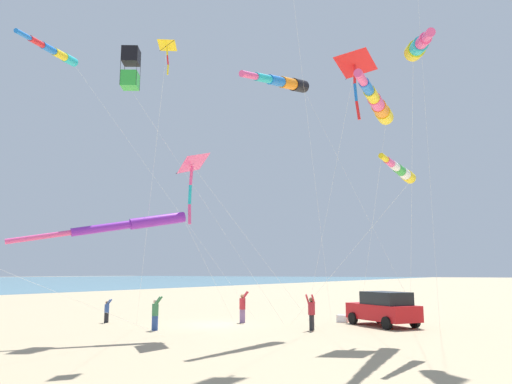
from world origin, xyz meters
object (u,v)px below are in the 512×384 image
Objects in this scene: kite_windsock_red_high_left at (284,83)px; kite_windsock_rainbow_low_near at (128,225)px; kite_box_orange_high_right at (131,68)px; kite_windsock_checkered_midright at (418,47)px; person_child_green_jacket at (155,312)px; person_child_grey_jacket at (311,311)px; kite_delta_long_streamer_left at (354,65)px; kite_delta_white_trailing at (166,48)px; person_bystander_far at (107,310)px; kite_windsock_purple_drifting at (56,53)px; cooler_box at (342,319)px; person_adult_flyer at (243,305)px; kite_delta_blue_topmost at (191,164)px; kite_windsock_black_fish_shape at (401,171)px; parked_car at (383,308)px; kite_windsock_long_streamer_right at (378,104)px.

kite_windsock_rainbow_low_near is (4.93, 6.04, -7.86)m from kite_windsock_red_high_left.
kite_box_orange_high_right reaches higher than kite_windsock_checkered_midright.
person_child_green_jacket is 0.12× the size of kite_windsock_red_high_left.
kite_delta_long_streamer_left is at bearing 173.19° from person_child_grey_jacket.
kite_delta_white_trailing reaches higher than person_child_green_jacket.
kite_windsock_purple_drifting is at bearing 103.30° from person_bystander_far.
cooler_box is 5.92m from person_adult_flyer.
cooler_box is 0.05× the size of kite_delta_white_trailing.
kite_windsock_purple_drifting reaches higher than kite_delta_blue_topmost.
person_bystander_far is at bearing -33.92° from kite_delta_white_trailing.
kite_windsock_black_fish_shape reaches higher than person_child_green_jacket.
kite_box_orange_high_right reaches higher than person_child_green_jacket.
person_child_green_jacket is 12.75m from kite_box_orange_high_right.
cooler_box is 13.82m from person_bystander_far.
parked_car is 0.41× the size of kite_windsock_long_streamer_right.
person_child_grey_jacket is 1.33× the size of person_bystander_far.
kite_windsock_checkered_midright is at bearing -173.26° from kite_box_orange_high_right.
kite_windsock_red_high_left is 1.20× the size of kite_windsock_rainbow_low_near.
person_child_grey_jacket reaches higher than cooler_box.
person_child_green_jacket is 0.19× the size of kite_delta_blue_topmost.
kite_box_orange_high_right is 15.22m from kite_windsock_black_fish_shape.
person_child_green_jacket is 14.05m from kite_windsock_black_fish_shape.
kite_windsock_checkered_midright is at bearing 160.45° from kite_windsock_red_high_left.
kite_box_orange_high_right is 0.95× the size of kite_windsock_purple_drifting.
cooler_box is at bearing -56.45° from kite_windsock_long_streamer_right.
kite_box_orange_high_right is at bearing -141.59° from kite_windsock_purple_drifting.
cooler_box is at bearing -57.24° from kite_windsock_black_fish_shape.
person_adult_flyer is 13.87m from kite_windsock_black_fish_shape.
kite_windsock_checkered_midright is at bearing 175.40° from person_bystander_far.
person_bystander_far is (11.95, 2.40, -0.24)m from person_child_grey_jacket.
kite_windsock_red_high_left is (0.80, 1.24, 11.91)m from person_child_grey_jacket.
person_child_green_jacket is 14.89m from kite_windsock_long_streamer_right.
kite_windsock_checkered_midright is at bearing 137.71° from kite_delta_long_streamer_left.
kite_windsock_long_streamer_right is 0.81× the size of kite_windsock_red_high_left.
cooler_box is (2.73, -0.93, -0.74)m from parked_car.
person_adult_flyer is 0.13× the size of kite_windsock_red_high_left.
kite_windsock_checkered_midright is (-18.65, 1.50, 11.29)m from person_bystander_far.
kite_delta_long_streamer_left is at bearing 119.82° from cooler_box.
kite_delta_long_streamer_left is 0.91× the size of kite_windsock_purple_drifting.
parked_car is 17.58m from kite_delta_white_trailing.
kite_delta_blue_topmost is at bearing -68.82° from kite_delta_white_trailing.
kite_windsock_black_fish_shape is (-5.92, 4.67, 5.79)m from person_child_grey_jacket.
kite_delta_blue_topmost is 9.81m from kite_delta_long_streamer_left.
parked_car is at bearing -138.46° from kite_windsock_purple_drifting.
kite_windsock_long_streamer_right is (-11.25, -1.87, 9.57)m from person_child_green_jacket.
kite_delta_blue_topmost is at bearing 35.06° from kite_delta_long_streamer_left.
parked_car is 15.83m from person_bystander_far.
kite_windsock_rainbow_low_near is at bearing 50.79° from kite_windsock_red_high_left.
kite_windsock_purple_drifting reaches higher than kite_windsock_rainbow_low_near.
person_child_grey_jacket is (-6.84, -4.00, 0.06)m from person_child_green_jacket.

